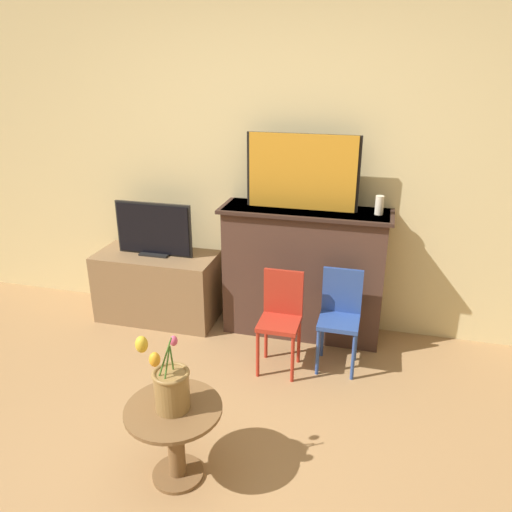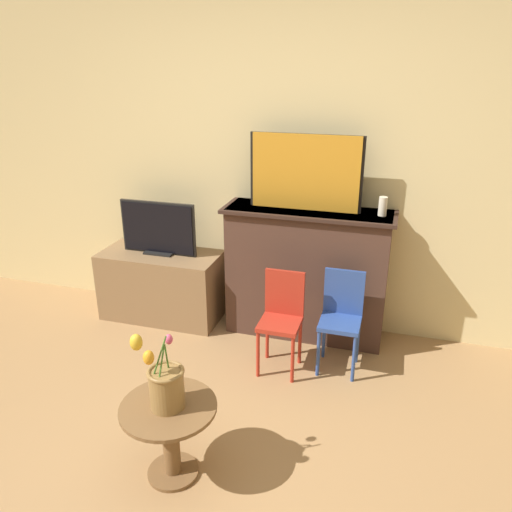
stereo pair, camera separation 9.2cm
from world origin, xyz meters
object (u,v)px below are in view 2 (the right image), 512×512
Objects in this scene: chair_blue at (341,314)px; vase_tulips at (165,384)px; chair_red at (282,315)px; painting at (305,172)px; tv_monitor at (158,229)px.

vase_tulips is at bearing -118.99° from chair_blue.
chair_red is 1.16m from vase_tulips.
tv_monitor is at bearing -176.52° from painting.
tv_monitor is at bearing 117.47° from vase_tulips.
chair_red and chair_blue have the same top height.
chair_blue is at bearing -11.93° from tv_monitor.
painting is 1.29× the size of tv_monitor.
chair_blue is (0.35, -0.38, -0.86)m from painting.
vase_tulips is at bearing -105.24° from chair_red.
painting is at bearing 86.89° from chair_red.
chair_red is at bearing -161.98° from chair_blue.
painting is 1.25m from tv_monitor.
painting is 1.80m from vase_tulips.
chair_red is 1.65× the size of vase_tulips.
tv_monitor is 1.57m from chair_blue.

